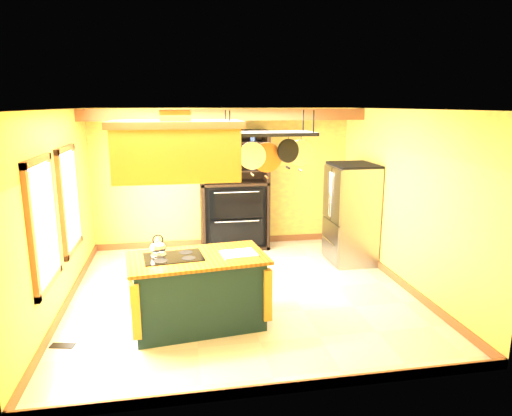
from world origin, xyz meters
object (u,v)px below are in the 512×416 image
object	(u,v)px
kitchen_island	(198,290)
range_hood	(176,149)
pot_rack	(269,142)
hutch	(234,203)
refrigerator	(351,216)

from	to	relation	value
kitchen_island	range_hood	world-z (taller)	range_hood
kitchen_island	range_hood	bearing A→B (deg)	173.21
range_hood	pot_rack	bearing A→B (deg)	0.65
pot_rack	hutch	distance (m)	3.44
hutch	kitchen_island	bearing A→B (deg)	-105.58
range_hood	pot_rack	xyz separation A→B (m)	(1.10, 0.01, 0.06)
refrigerator	hutch	distance (m)	2.25
kitchen_island	hutch	distance (m)	3.29
kitchen_island	pot_rack	world-z (taller)	pot_rack
refrigerator	hutch	size ratio (longest dim) A/B	0.75
range_hood	hutch	world-z (taller)	range_hood
kitchen_island	refrigerator	xyz separation A→B (m)	(2.80, 1.98, 0.37)
range_hood	hutch	size ratio (longest dim) A/B	0.66
kitchen_island	hutch	xyz separation A→B (m)	(0.88, 3.15, 0.42)
pot_rack	refrigerator	bearing A→B (deg)	46.10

